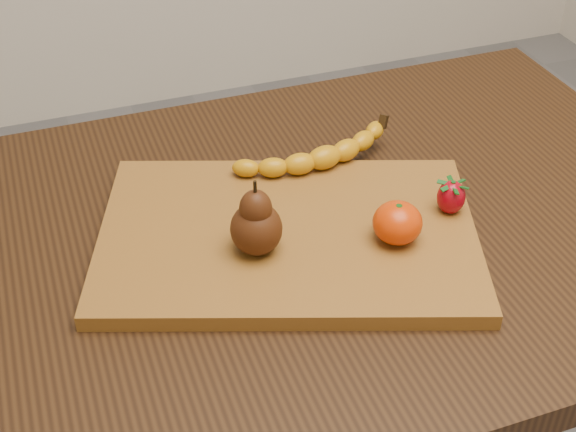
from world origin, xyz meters
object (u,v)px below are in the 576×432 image
object	(u,v)px
cutting_board	(288,236)
mandarin	(397,223)
pear	(256,217)
table	(325,280)

from	to	relation	value
cutting_board	mandarin	distance (m)	0.13
pear	mandarin	distance (m)	0.17
cutting_board	pear	world-z (taller)	pear
table	cutting_board	xyz separation A→B (m)	(-0.06, -0.02, 0.11)
cutting_board	mandarin	xyz separation A→B (m)	(0.11, -0.06, 0.03)
cutting_board	mandarin	world-z (taller)	mandarin
table	cutting_board	world-z (taller)	cutting_board
cutting_board	pear	bearing A→B (deg)	-134.42
pear	table	bearing A→B (deg)	23.05
cutting_board	mandarin	bearing A→B (deg)	-8.87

